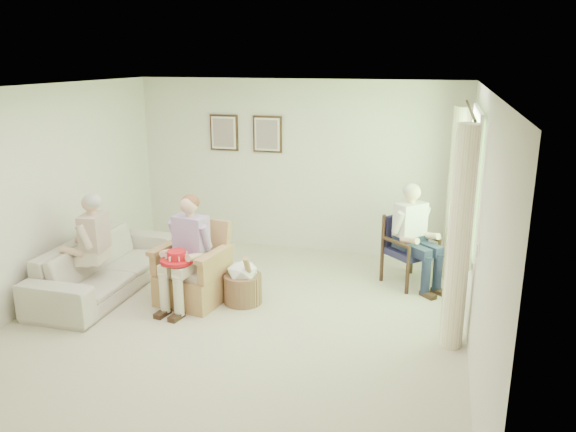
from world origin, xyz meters
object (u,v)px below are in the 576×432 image
object	(u,v)px
person_sofa	(89,241)
red_hat	(177,258)
person_dark	(412,229)
person_wicker	(188,245)
wicker_armchair	(194,277)
sofa	(105,265)
hatbox	(243,282)
wood_armchair	(411,246)

from	to	relation	value
person_sofa	red_hat	xyz separation A→B (m)	(1.19, -0.06, -0.09)
person_dark	person_sofa	distance (m)	4.03
person_wicker	wicker_armchair	bearing A→B (deg)	100.00
sofa	hatbox	size ratio (longest dim) A/B	3.33
person_wicker	person_sofa	world-z (taller)	person_wicker
person_sofa	person_wicker	bearing A→B (deg)	87.13
person_wicker	person_sofa	bearing A→B (deg)	-163.19
wood_armchair	person_sofa	distance (m)	4.09
red_hat	person_sofa	bearing A→B (deg)	177.23
person_sofa	red_hat	world-z (taller)	person_sofa
person_dark	person_sofa	bearing A→B (deg)	154.96
wicker_armchair	red_hat	distance (m)	0.49
person_sofa	sofa	bearing A→B (deg)	170.32
wicker_armchair	person_dark	world-z (taller)	person_dark
person_wicker	red_hat	world-z (taller)	person_wicker
wicker_armchair	red_hat	bearing A→B (deg)	-87.69
hatbox	person_sofa	bearing A→B (deg)	-168.69
wicker_armchair	person_sofa	world-z (taller)	person_sofa
wicker_armchair	person_sofa	distance (m)	1.34
wicker_armchair	person_sofa	size ratio (longest dim) A/B	0.75
wood_armchair	person_sofa	size ratio (longest dim) A/B	0.69
wood_armchair	person_wicker	size ratio (longest dim) A/B	0.68
sofa	person_sofa	xyz separation A→B (m)	(-0.00, -0.28, 0.42)
wood_armchair	hatbox	size ratio (longest dim) A/B	1.31
sofa	person_wicker	xyz separation A→B (m)	(1.23, -0.13, 0.43)
wicker_armchair	sofa	size ratio (longest dim) A/B	0.43
person_dark	hatbox	size ratio (longest dim) A/B	1.95
sofa	wood_armchair	bearing A→B (deg)	-70.39
sofa	person_sofa	world-z (taller)	person_sofa
person_dark	red_hat	bearing A→B (deg)	164.31
wicker_armchair	hatbox	bearing A→B (deg)	18.48
person_sofa	hatbox	distance (m)	1.93
person_wicker	sofa	bearing A→B (deg)	-175.98
red_hat	hatbox	bearing A→B (deg)	33.23
sofa	red_hat	bearing A→B (deg)	-105.70
hatbox	person_dark	bearing A→B (deg)	29.76
wood_armchair	red_hat	world-z (taller)	wood_armchair
wicker_armchair	sofa	world-z (taller)	wicker_armchair
wood_armchair	person_sofa	world-z (taller)	person_sofa
hatbox	red_hat	bearing A→B (deg)	-146.77
wicker_armchair	person_sofa	bearing A→B (deg)	-157.33
wood_armchair	red_hat	distance (m)	3.07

